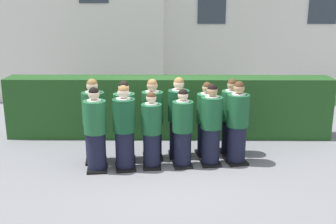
{
  "coord_description": "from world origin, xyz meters",
  "views": [
    {
      "loc": [
        0.06,
        -7.51,
        3.17
      ],
      "look_at": [
        0.0,
        0.24,
        1.05
      ],
      "focal_mm": 43.27,
      "sensor_mm": 36.0,
      "label": 1
    }
  ],
  "objects_px": {
    "student_rear_row_3": "(179,119)",
    "student_rear_row_4": "(206,121)",
    "student_front_row_4": "(211,127)",
    "student_rear_row_0": "(94,123)",
    "student_front_row_2": "(152,132)",
    "student_front_row_5": "(237,125)",
    "student_front_row_0": "(96,131)",
    "student_rear_row_1": "(125,123)",
    "student_rear_row_2": "(153,121)",
    "student_rear_row_5": "(231,119)",
    "student_front_row_1": "(124,130)",
    "student_front_row_3": "(183,130)"
  },
  "relations": [
    {
      "from": "student_front_row_2",
      "to": "student_front_row_3",
      "type": "relative_size",
      "value": 0.97
    },
    {
      "from": "student_front_row_3",
      "to": "student_rear_row_3",
      "type": "relative_size",
      "value": 0.92
    },
    {
      "from": "student_rear_row_1",
      "to": "student_rear_row_5",
      "type": "xyz_separation_m",
      "value": [
        2.21,
        0.37,
        -0.01
      ]
    },
    {
      "from": "student_front_row_4",
      "to": "student_rear_row_1",
      "type": "relative_size",
      "value": 0.99
    },
    {
      "from": "student_front_row_2",
      "to": "student_front_row_4",
      "type": "height_order",
      "value": "student_front_row_4"
    },
    {
      "from": "student_front_row_3",
      "to": "student_rear_row_0",
      "type": "distance_m",
      "value": 1.79
    },
    {
      "from": "student_front_row_5",
      "to": "student_front_row_0",
      "type": "bearing_deg",
      "value": -171.51
    },
    {
      "from": "student_front_row_4",
      "to": "student_rear_row_3",
      "type": "bearing_deg",
      "value": 146.57
    },
    {
      "from": "student_rear_row_2",
      "to": "student_front_row_4",
      "type": "bearing_deg",
      "value": -14.85
    },
    {
      "from": "student_front_row_2",
      "to": "student_front_row_3",
      "type": "bearing_deg",
      "value": 6.04
    },
    {
      "from": "student_rear_row_2",
      "to": "student_rear_row_3",
      "type": "distance_m",
      "value": 0.55
    },
    {
      "from": "student_rear_row_2",
      "to": "student_rear_row_5",
      "type": "xyz_separation_m",
      "value": [
        1.64,
        0.27,
        -0.02
      ]
    },
    {
      "from": "student_front_row_2",
      "to": "student_front_row_4",
      "type": "relative_size",
      "value": 0.93
    },
    {
      "from": "student_front_row_5",
      "to": "student_rear_row_3",
      "type": "relative_size",
      "value": 0.99
    },
    {
      "from": "student_front_row_3",
      "to": "student_rear_row_5",
      "type": "xyz_separation_m",
      "value": [
        1.04,
        0.68,
        0.04
      ]
    },
    {
      "from": "student_rear_row_3",
      "to": "student_rear_row_2",
      "type": "bearing_deg",
      "value": -168.34
    },
    {
      "from": "student_front_row_5",
      "to": "student_rear_row_2",
      "type": "xyz_separation_m",
      "value": [
        -1.7,
        0.23,
        -0.0
      ]
    },
    {
      "from": "student_rear_row_1",
      "to": "student_front_row_5",
      "type": "bearing_deg",
      "value": -3.05
    },
    {
      "from": "student_rear_row_2",
      "to": "student_rear_row_1",
      "type": "bearing_deg",
      "value": -169.26
    },
    {
      "from": "student_rear_row_3",
      "to": "student_rear_row_5",
      "type": "xyz_separation_m",
      "value": [
        1.11,
        0.16,
        -0.03
      ]
    },
    {
      "from": "student_rear_row_3",
      "to": "student_rear_row_4",
      "type": "xyz_separation_m",
      "value": [
        0.58,
        0.07,
        -0.05
      ]
    },
    {
      "from": "student_front_row_2",
      "to": "student_front_row_3",
      "type": "height_order",
      "value": "student_front_row_3"
    },
    {
      "from": "student_rear_row_0",
      "to": "student_rear_row_1",
      "type": "xyz_separation_m",
      "value": [
        0.61,
        0.09,
        -0.03
      ]
    },
    {
      "from": "student_front_row_4",
      "to": "student_rear_row_5",
      "type": "distance_m",
      "value": 0.75
    },
    {
      "from": "student_rear_row_1",
      "to": "student_front_row_3",
      "type": "bearing_deg",
      "value": -14.54
    },
    {
      "from": "student_front_row_0",
      "to": "student_rear_row_1",
      "type": "height_order",
      "value": "student_rear_row_1"
    },
    {
      "from": "student_front_row_2",
      "to": "student_rear_row_4",
      "type": "height_order",
      "value": "student_rear_row_4"
    },
    {
      "from": "student_front_row_3",
      "to": "student_rear_row_2",
      "type": "height_order",
      "value": "student_rear_row_2"
    },
    {
      "from": "student_front_row_2",
      "to": "student_rear_row_1",
      "type": "bearing_deg",
      "value": 146.89
    },
    {
      "from": "student_front_row_4",
      "to": "student_rear_row_3",
      "type": "height_order",
      "value": "student_rear_row_3"
    },
    {
      "from": "student_rear_row_4",
      "to": "student_front_row_1",
      "type": "bearing_deg",
      "value": -155.63
    },
    {
      "from": "student_front_row_2",
      "to": "student_front_row_5",
      "type": "xyz_separation_m",
      "value": [
        1.7,
        0.25,
        0.08
      ]
    },
    {
      "from": "student_front_row_2",
      "to": "student_front_row_5",
      "type": "height_order",
      "value": "student_front_row_5"
    },
    {
      "from": "student_front_row_2",
      "to": "student_rear_row_1",
      "type": "xyz_separation_m",
      "value": [
        -0.56,
        0.37,
        0.07
      ]
    },
    {
      "from": "student_front_row_5",
      "to": "student_rear_row_4",
      "type": "height_order",
      "value": "student_front_row_5"
    },
    {
      "from": "student_rear_row_5",
      "to": "student_front_row_5",
      "type": "bearing_deg",
      "value": -83.39
    },
    {
      "from": "student_front_row_4",
      "to": "student_rear_row_5",
      "type": "xyz_separation_m",
      "value": [
        0.47,
        0.58,
        -0.0
      ]
    },
    {
      "from": "student_rear_row_2",
      "to": "student_rear_row_4",
      "type": "distance_m",
      "value": 1.13
    },
    {
      "from": "student_front_row_0",
      "to": "student_rear_row_1",
      "type": "bearing_deg",
      "value": 47.06
    },
    {
      "from": "student_front_row_4",
      "to": "student_rear_row_0",
      "type": "distance_m",
      "value": 2.34
    },
    {
      "from": "student_rear_row_2",
      "to": "student_rear_row_3",
      "type": "xyz_separation_m",
      "value": [
        0.53,
        0.11,
        0.01
      ]
    },
    {
      "from": "student_front_row_3",
      "to": "student_front_row_1",
      "type": "bearing_deg",
      "value": -172.49
    },
    {
      "from": "student_rear_row_2",
      "to": "student_rear_row_4",
      "type": "height_order",
      "value": "student_rear_row_2"
    },
    {
      "from": "student_front_row_1",
      "to": "student_rear_row_4",
      "type": "bearing_deg",
      "value": 24.37
    },
    {
      "from": "student_rear_row_0",
      "to": "student_rear_row_5",
      "type": "height_order",
      "value": "student_rear_row_0"
    },
    {
      "from": "student_front_row_1",
      "to": "student_front_row_3",
      "type": "bearing_deg",
      "value": 7.51
    },
    {
      "from": "student_front_row_4",
      "to": "student_rear_row_5",
      "type": "height_order",
      "value": "student_front_row_4"
    },
    {
      "from": "student_rear_row_3",
      "to": "student_rear_row_4",
      "type": "bearing_deg",
      "value": 7.07
    },
    {
      "from": "student_front_row_0",
      "to": "student_rear_row_4",
      "type": "height_order",
      "value": "student_front_row_0"
    },
    {
      "from": "student_front_row_3",
      "to": "student_rear_row_0",
      "type": "height_order",
      "value": "student_rear_row_0"
    }
  ]
}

